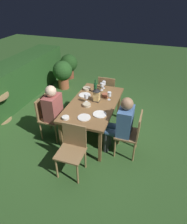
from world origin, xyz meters
TOP-DOWN VIEW (x-y plane):
  - ground_plane at (0.00, 0.00)m, footprint 16.00×16.00m
  - dining_table at (0.00, 0.00)m, footprint 1.62×0.88m
  - chair_head_far at (1.06, 0.00)m, footprint 0.40×0.42m
  - chair_head_near at (-1.06, 0.00)m, footprint 0.40×0.42m
  - chair_side_left_a at (-0.36, -0.83)m, footprint 0.42×0.40m
  - person_in_blue at (-0.36, -0.63)m, footprint 0.38×0.47m
  - chair_side_right_a at (-0.36, 0.83)m, footprint 0.42×0.40m
  - person_in_rust at (-0.36, 0.63)m, footprint 0.38×0.47m
  - lantern_centerpiece at (0.08, -0.04)m, footprint 0.15×0.15m
  - green_bottle_on_table at (0.42, 0.10)m, footprint 0.07×0.07m
  - wine_glass_a at (0.67, -0.01)m, footprint 0.08×0.08m
  - wine_glass_b at (0.21, -0.26)m, footprint 0.08×0.08m
  - wine_glass_c at (-0.02, 0.14)m, footprint 0.08×0.08m
  - wine_glass_d at (0.57, 0.00)m, footprint 0.08×0.08m
  - plate_a at (-0.55, -0.01)m, footprint 0.23×0.23m
  - plate_b at (-0.37, -0.24)m, footprint 0.24×0.24m
  - plate_c at (0.22, 0.26)m, footprint 0.24×0.24m
  - bowl_olives at (0.32, -0.15)m, footprint 0.14×0.14m
  - bowl_bread at (0.48, 0.32)m, footprint 0.17×0.17m
  - bowl_salad at (-0.67, 0.28)m, footprint 0.13×0.13m
  - bowl_dip at (-0.17, 0.08)m, footprint 0.15×0.15m
  - potted_plant_by_hedge at (1.76, 1.55)m, footprint 0.57×0.57m
  - potted_plant_corner at (2.53, 1.71)m, footprint 0.56×0.56m

SIDE VIEW (x-z plane):
  - ground_plane at x=0.00m, z-range 0.00..0.00m
  - potted_plant_corner at x=2.53m, z-range 0.08..0.89m
  - chair_head_far at x=1.06m, z-range 0.05..0.92m
  - chair_head_near at x=-1.06m, z-range 0.05..0.92m
  - chair_side_left_a at x=-0.36m, z-range 0.05..0.92m
  - chair_side_right_a at x=-0.36m, z-range 0.05..0.92m
  - potted_plant_by_hedge at x=1.76m, z-range 0.08..0.92m
  - person_in_blue at x=-0.36m, z-range 0.06..1.21m
  - person_in_rust at x=-0.36m, z-range 0.06..1.21m
  - dining_table at x=0.00m, z-range 0.31..1.05m
  - plate_a at x=-0.55m, z-range 0.74..0.75m
  - plate_b at x=-0.37m, z-range 0.74..0.75m
  - plate_c at x=0.22m, z-range 0.74..0.75m
  - bowl_salad at x=-0.67m, z-range 0.74..0.78m
  - bowl_bread at x=0.48m, z-range 0.74..0.79m
  - bowl_dip at x=-0.17m, z-range 0.74..0.79m
  - bowl_olives at x=0.32m, z-range 0.74..0.80m
  - green_bottle_on_table at x=0.42m, z-range 0.70..0.99m
  - wine_glass_a at x=0.67m, z-range 0.77..0.94m
  - wine_glass_b at x=0.21m, z-range 0.77..0.94m
  - wine_glass_c at x=-0.02m, z-range 0.77..0.94m
  - wine_glass_d at x=0.57m, z-range 0.77..0.94m
  - lantern_centerpiece at x=0.08m, z-range 0.75..1.02m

